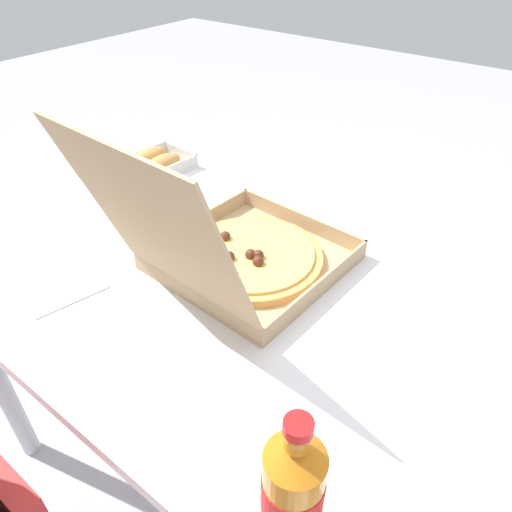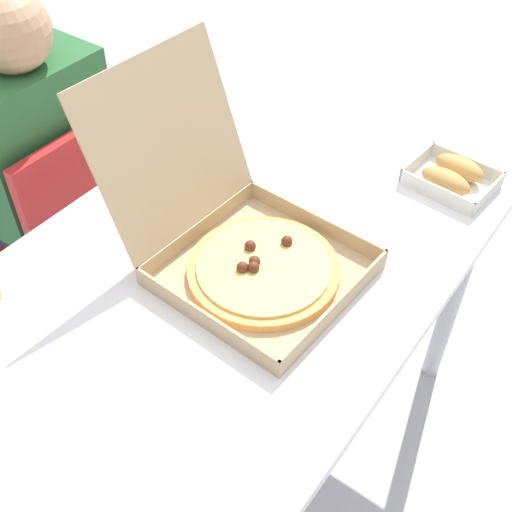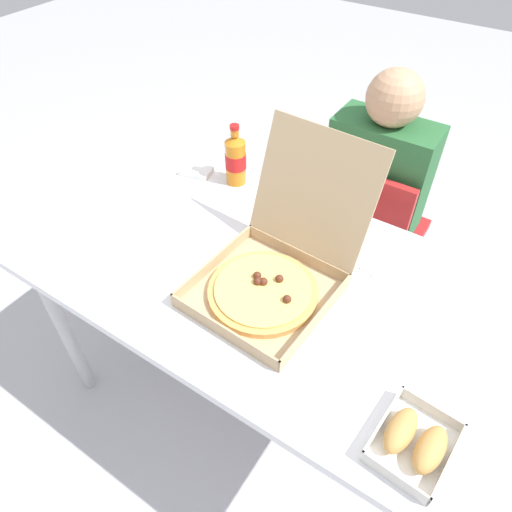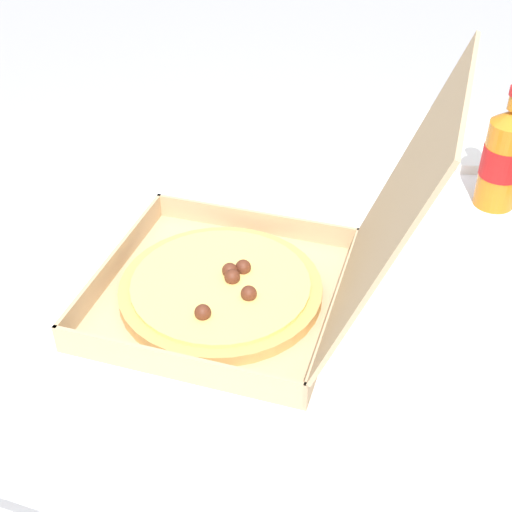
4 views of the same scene
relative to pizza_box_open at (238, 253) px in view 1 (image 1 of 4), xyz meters
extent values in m
plane|color=#B2B2B7|center=(-0.06, 0.03, -0.81)|extent=(10.00, 10.00, 0.00)
cube|color=white|center=(-0.06, 0.03, -0.07)|extent=(1.39, 0.81, 0.03)
cylinder|color=#B7B7BC|center=(0.56, -0.30, -0.45)|extent=(0.05, 0.05, 0.73)
cube|color=red|center=(0.04, 0.55, -0.17)|extent=(0.36, 0.03, 0.38)
cube|color=tan|center=(0.00, -0.04, -0.05)|extent=(0.37, 0.37, 0.01)
cube|color=tan|center=(-0.01, -0.22, -0.03)|extent=(0.35, 0.03, 0.04)
cube|color=tan|center=(-0.18, -0.04, -0.03)|extent=(0.03, 0.35, 0.04)
cube|color=tan|center=(0.17, -0.05, -0.03)|extent=(0.03, 0.35, 0.04)
cube|color=tan|center=(0.01, 0.13, -0.03)|extent=(0.35, 0.03, 0.04)
cube|color=tan|center=(0.01, 0.19, 0.16)|extent=(0.36, 0.15, 0.34)
cylinder|color=tan|center=(0.00, -0.04, -0.04)|extent=(0.31, 0.31, 0.02)
cylinder|color=#EAC666|center=(0.00, -0.04, -0.03)|extent=(0.27, 0.27, 0.01)
sphere|color=#562819|center=(0.08, -0.05, -0.02)|extent=(0.02, 0.02, 0.02)
sphere|color=#562819|center=(-0.03, -0.04, -0.02)|extent=(0.02, 0.02, 0.02)
sphere|color=#562819|center=(-0.01, -0.03, -0.02)|extent=(0.02, 0.02, 0.02)
sphere|color=#562819|center=(-0.04, -0.02, -0.02)|extent=(0.02, 0.02, 0.02)
sphere|color=#562819|center=(0.02, 0.00, -0.02)|extent=(0.02, 0.02, 0.02)
cube|color=white|center=(0.49, -0.23, -0.05)|extent=(0.17, 0.20, 0.00)
cube|color=silver|center=(0.49, -0.32, -0.03)|extent=(0.15, 0.02, 0.03)
cube|color=silver|center=(0.50, -0.13, -0.03)|extent=(0.15, 0.02, 0.03)
cube|color=silver|center=(0.42, -0.22, -0.03)|extent=(0.02, 0.19, 0.03)
cube|color=silver|center=(0.57, -0.23, -0.03)|extent=(0.02, 0.19, 0.03)
ellipsoid|color=tan|center=(0.46, -0.22, -0.02)|extent=(0.07, 0.12, 0.05)
ellipsoid|color=tan|center=(0.53, -0.23, -0.02)|extent=(0.07, 0.12, 0.05)
cylinder|color=orange|center=(-0.38, 0.36, 0.03)|extent=(0.07, 0.07, 0.16)
cone|color=orange|center=(-0.38, 0.36, 0.12)|extent=(0.07, 0.07, 0.02)
cylinder|color=orange|center=(-0.38, 0.36, 0.15)|extent=(0.03, 0.03, 0.02)
cylinder|color=red|center=(-0.38, 0.36, 0.16)|extent=(0.03, 0.03, 0.01)
cylinder|color=red|center=(-0.38, 0.36, 0.04)|extent=(0.07, 0.07, 0.06)
cube|color=white|center=(0.30, 0.25, -0.05)|extent=(0.24, 0.20, 0.00)
camera|label=1|loc=(-0.51, 0.60, 0.58)|focal=33.38mm
camera|label=2|loc=(-0.73, -0.56, 0.87)|focal=44.76mm
camera|label=3|loc=(0.45, -0.76, 0.93)|focal=32.48mm
camera|label=4|loc=(0.77, 0.20, 0.64)|focal=49.09mm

